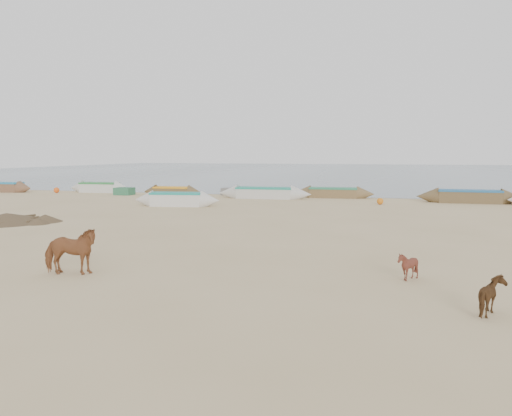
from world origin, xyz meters
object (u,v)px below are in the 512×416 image
Objects in this scene: calf_right at (494,297)px; near_canoe at (177,199)px; cow_adult at (70,251)px; calf_front at (408,266)px.

calf_right is 24.28m from near_canoe.
calf_front is (9.21, 1.91, -0.29)m from cow_adult.
near_canoe is (-14.03, 15.89, 0.06)m from calf_front.
cow_adult is at bearing -83.37° from near_canoe.
calf_front is 21.20m from near_canoe.
calf_right is at bearing -107.93° from cow_adult.
cow_adult is 10.92m from calf_right.
near_canoe reaches higher than calf_right.
calf_right is at bearing 19.93° from calf_front.
cow_adult is at bearing -90.91° from calf_front.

